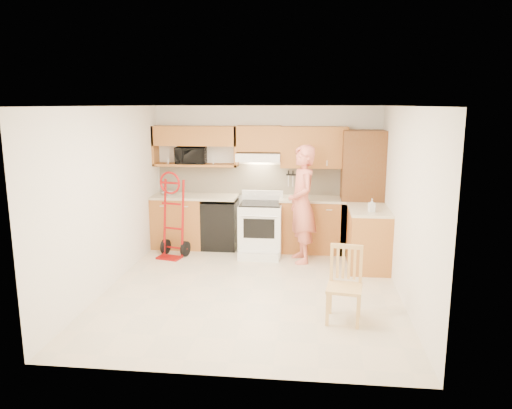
% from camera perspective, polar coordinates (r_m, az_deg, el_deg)
% --- Properties ---
extents(floor, '(4.00, 4.50, 0.02)m').
position_cam_1_polar(floor, '(6.93, -0.46, -9.86)').
color(floor, beige).
rests_on(floor, ground).
extents(ceiling, '(4.00, 4.50, 0.02)m').
position_cam_1_polar(ceiling, '(6.45, -0.50, 11.46)').
color(ceiling, white).
rests_on(ceiling, ground).
extents(wall_back, '(4.00, 0.02, 2.50)m').
position_cam_1_polar(wall_back, '(8.79, 1.26, 3.25)').
color(wall_back, white).
rests_on(wall_back, ground).
extents(wall_front, '(4.00, 0.02, 2.50)m').
position_cam_1_polar(wall_front, '(4.40, -3.95, -5.27)').
color(wall_front, white).
rests_on(wall_front, ground).
extents(wall_left, '(0.02, 4.50, 2.50)m').
position_cam_1_polar(wall_left, '(7.09, -16.82, 0.74)').
color(wall_left, white).
rests_on(wall_left, ground).
extents(wall_right, '(0.02, 4.50, 2.50)m').
position_cam_1_polar(wall_right, '(6.65, 16.99, 0.02)').
color(wall_right, white).
rests_on(wall_right, ground).
extents(backsplash, '(3.92, 0.03, 0.55)m').
position_cam_1_polar(backsplash, '(8.77, 1.24, 2.90)').
color(backsplash, beige).
rests_on(backsplash, wall_back).
extents(lower_cab_left, '(0.90, 0.60, 0.90)m').
position_cam_1_polar(lower_cab_left, '(8.91, -8.92, -2.01)').
color(lower_cab_left, '#AF602C').
rests_on(lower_cab_left, ground).
extents(dishwasher, '(0.60, 0.60, 0.85)m').
position_cam_1_polar(dishwasher, '(8.76, -4.17, -2.32)').
color(dishwasher, black).
rests_on(dishwasher, ground).
extents(lower_cab_right, '(1.14, 0.60, 0.90)m').
position_cam_1_polar(lower_cab_right, '(8.61, 6.57, -2.43)').
color(lower_cab_right, '#AF602C').
rests_on(lower_cab_right, ground).
extents(countertop_left, '(1.50, 0.63, 0.04)m').
position_cam_1_polar(countertop_left, '(8.74, -7.12, 0.92)').
color(countertop_left, beige).
rests_on(countertop_left, lower_cab_left).
extents(countertop_right, '(1.14, 0.63, 0.04)m').
position_cam_1_polar(countertop_right, '(8.51, 6.64, 0.64)').
color(countertop_right, beige).
rests_on(countertop_right, lower_cab_right).
extents(cab_return_right, '(0.60, 1.00, 0.90)m').
position_cam_1_polar(cab_return_right, '(7.89, 12.93, -3.96)').
color(cab_return_right, '#AF602C').
rests_on(cab_return_right, ground).
extents(countertop_return, '(0.63, 1.00, 0.04)m').
position_cam_1_polar(countertop_return, '(7.78, 13.08, -0.62)').
color(countertop_return, beige).
rests_on(countertop_return, cab_return_right).
extents(pantry_tall, '(0.70, 0.60, 2.10)m').
position_cam_1_polar(pantry_tall, '(8.53, 12.18, 1.37)').
color(pantry_tall, brown).
rests_on(pantry_tall, ground).
extents(upper_cab_left, '(1.50, 0.33, 0.34)m').
position_cam_1_polar(upper_cab_left, '(8.74, -7.09, 7.93)').
color(upper_cab_left, '#AF602C').
rests_on(upper_cab_left, wall_back).
extents(upper_shelf_mw, '(1.50, 0.33, 0.04)m').
position_cam_1_polar(upper_shelf_mw, '(8.79, -7.01, 4.61)').
color(upper_shelf_mw, '#AF602C').
rests_on(upper_shelf_mw, wall_back).
extents(upper_cab_center, '(0.76, 0.33, 0.44)m').
position_cam_1_polar(upper_cab_center, '(8.56, 0.37, 7.67)').
color(upper_cab_center, '#AF602C').
rests_on(upper_cab_center, wall_back).
extents(upper_cab_right, '(1.14, 0.33, 0.70)m').
position_cam_1_polar(upper_cab_right, '(8.52, 6.78, 6.63)').
color(upper_cab_right, '#AF602C').
rests_on(upper_cab_right, wall_back).
extents(range_hood, '(0.76, 0.46, 0.14)m').
position_cam_1_polar(range_hood, '(8.52, 0.32, 5.56)').
color(range_hood, white).
rests_on(range_hood, wall_back).
extents(knife_strip, '(0.40, 0.05, 0.29)m').
position_cam_1_polar(knife_strip, '(8.71, 4.84, 3.06)').
color(knife_strip, black).
rests_on(knife_strip, backsplash).
extents(microwave, '(0.56, 0.40, 0.29)m').
position_cam_1_polar(microwave, '(8.79, -7.56, 5.69)').
color(microwave, black).
rests_on(microwave, upper_shelf_mw).
extents(range, '(0.71, 0.94, 1.05)m').
position_cam_1_polar(range, '(8.30, 0.52, -2.34)').
color(range, white).
rests_on(range, ground).
extents(person, '(0.63, 0.79, 1.90)m').
position_cam_1_polar(person, '(7.89, 5.37, 0.02)').
color(person, '#D96E59').
rests_on(person, ground).
extents(hand_truck, '(0.61, 0.58, 1.30)m').
position_cam_1_polar(hand_truck, '(8.26, -9.84, -1.69)').
color(hand_truck, '#9B0D0C').
rests_on(hand_truck, ground).
extents(dining_chair, '(0.46, 0.49, 0.89)m').
position_cam_1_polar(dining_chair, '(5.90, 10.24, -9.23)').
color(dining_chair, tan).
rests_on(dining_chair, ground).
extents(soap_bottle, '(0.11, 0.11, 0.20)m').
position_cam_1_polar(soap_bottle, '(7.54, 13.31, -0.08)').
color(soap_bottle, white).
rests_on(soap_bottle, countertop_return).
extents(bowl, '(0.29, 0.29, 0.05)m').
position_cam_1_polar(bowl, '(8.86, -10.14, 1.28)').
color(bowl, white).
rests_on(bowl, countertop_left).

